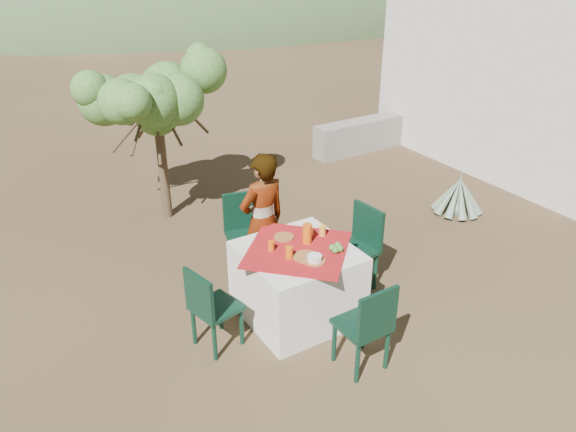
% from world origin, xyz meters
% --- Properties ---
extents(ground, '(160.00, 160.00, 0.00)m').
position_xyz_m(ground, '(0.00, 0.00, 0.00)').
color(ground, '#352318').
rests_on(ground, ground).
extents(table, '(1.30, 1.30, 0.76)m').
position_xyz_m(table, '(-0.29, -0.02, 0.38)').
color(table, silver).
rests_on(table, ground).
extents(chair_far, '(0.51, 0.51, 0.92)m').
position_xyz_m(chair_far, '(-0.33, 1.01, 0.51)').
color(chair_far, black).
rests_on(chair_far, ground).
extents(chair_near, '(0.41, 0.41, 0.88)m').
position_xyz_m(chair_near, '(-0.21, -1.01, 0.49)').
color(chair_near, black).
rests_on(chair_near, ground).
extents(chair_left, '(0.47, 0.47, 0.84)m').
position_xyz_m(chair_left, '(-1.24, -0.04, 0.47)').
color(chair_left, black).
rests_on(chair_left, ground).
extents(chair_right, '(0.47, 0.47, 0.92)m').
position_xyz_m(chair_right, '(0.56, 0.09, 0.51)').
color(chair_right, black).
rests_on(chair_right, ground).
extents(person, '(0.60, 0.43, 1.52)m').
position_xyz_m(person, '(-0.30, 0.65, 0.76)').
color(person, '#8C6651').
rests_on(person, ground).
extents(shrub_tree, '(1.65, 1.62, 1.94)m').
position_xyz_m(shrub_tree, '(-0.56, 2.81, 1.53)').
color(shrub_tree, '#4F3E27').
rests_on(shrub_tree, ground).
extents(agave, '(0.69, 0.69, 0.73)m').
position_xyz_m(agave, '(2.82, 0.77, 0.25)').
color(agave, slate).
rests_on(agave, ground).
extents(guesthouse, '(3.20, 4.20, 3.00)m').
position_xyz_m(guesthouse, '(5.60, 1.80, 1.50)').
color(guesthouse, beige).
rests_on(guesthouse, ground).
extents(stone_wall, '(2.60, 0.35, 0.55)m').
position_xyz_m(stone_wall, '(3.60, 3.40, 0.28)').
color(stone_wall, gray).
rests_on(stone_wall, ground).
extents(plate_far, '(0.20, 0.20, 0.01)m').
position_xyz_m(plate_far, '(-0.29, 0.24, 0.77)').
color(plate_far, brown).
rests_on(plate_far, table).
extents(plate_near, '(0.24, 0.24, 0.01)m').
position_xyz_m(plate_near, '(-0.31, -0.19, 0.77)').
color(plate_near, brown).
rests_on(plate_near, table).
extents(glass_far, '(0.06, 0.06, 0.10)m').
position_xyz_m(glass_far, '(-0.52, 0.09, 0.81)').
color(glass_far, '#D75B0D').
rests_on(glass_far, table).
extents(glass_near, '(0.07, 0.07, 0.11)m').
position_xyz_m(glass_near, '(-0.45, -0.11, 0.82)').
color(glass_near, '#D75B0D').
rests_on(glass_near, table).
extents(juice_pitcher, '(0.09, 0.09, 0.20)m').
position_xyz_m(juice_pitcher, '(-0.15, 0.04, 0.86)').
color(juice_pitcher, '#D75B0D').
rests_on(juice_pitcher, table).
extents(bowl_plate, '(0.20, 0.20, 0.01)m').
position_xyz_m(bowl_plate, '(-0.28, -0.29, 0.77)').
color(bowl_plate, brown).
rests_on(bowl_plate, table).
extents(white_bowl, '(0.14, 0.14, 0.05)m').
position_xyz_m(white_bowl, '(-0.28, -0.29, 0.80)').
color(white_bowl, white).
rests_on(white_bowl, bowl_plate).
extents(jar_left, '(0.07, 0.07, 0.11)m').
position_xyz_m(jar_left, '(0.06, 0.08, 0.81)').
color(jar_left, orange).
rests_on(jar_left, table).
extents(jar_right, '(0.06, 0.06, 0.09)m').
position_xyz_m(jar_right, '(-0.04, 0.15, 0.81)').
color(jar_right, orange).
rests_on(jar_right, table).
extents(napkin_holder, '(0.07, 0.05, 0.08)m').
position_xyz_m(napkin_holder, '(-0.08, 0.11, 0.80)').
color(napkin_holder, white).
rests_on(napkin_holder, table).
extents(fruit_cluster, '(0.14, 0.13, 0.07)m').
position_xyz_m(fruit_cluster, '(-0.00, -0.24, 0.80)').
color(fruit_cluster, '#437F2E').
rests_on(fruit_cluster, table).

